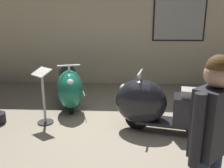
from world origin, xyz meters
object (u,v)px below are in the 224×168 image
object	(u,v)px
scooter_1	(157,105)
visitor_0	(210,138)
scooter_0	(69,87)
info_stanchion	(44,101)

from	to	relation	value
scooter_1	visitor_0	size ratio (longest dim) A/B	1.06
scooter_0	scooter_1	distance (m)	1.91
scooter_0	visitor_0	bearing A→B (deg)	16.17
scooter_0	info_stanchion	size ratio (longest dim) A/B	1.65
scooter_1	visitor_0	distance (m)	2.00
scooter_1	info_stanchion	xyz separation A→B (m)	(-1.92, 0.21, -0.04)
scooter_1	info_stanchion	bearing A→B (deg)	6.03
scooter_0	scooter_1	size ratio (longest dim) A/B	0.97
scooter_1	info_stanchion	distance (m)	1.93
scooter_1	info_stanchion	world-z (taller)	scooter_1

